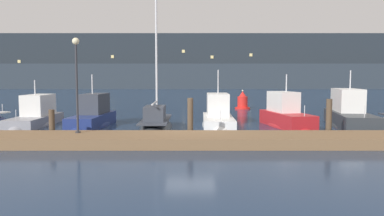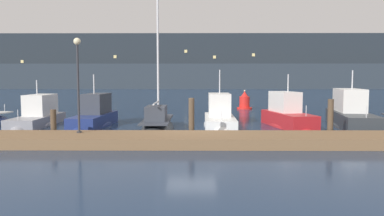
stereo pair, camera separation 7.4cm
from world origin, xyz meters
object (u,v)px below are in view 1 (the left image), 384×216
(sailboat_berth_4, at_px, (157,127))
(motorboat_berth_7, at_px, (351,119))
(motorboat_berth_6, at_px, (287,120))
(channel_buoy, at_px, (244,102))
(motorboat_berth_3, at_px, (94,121))
(motorboat_berth_5, at_px, (219,120))
(dock_lamppost, at_px, (78,70))
(motorboat_berth_2, at_px, (38,120))

(sailboat_berth_4, relative_size, motorboat_berth_7, 1.29)
(motorboat_berth_6, relative_size, channel_buoy, 3.10)
(motorboat_berth_7, relative_size, channel_buoy, 4.04)
(motorboat_berth_3, height_order, motorboat_berth_5, motorboat_berth_5)
(motorboat_berth_3, distance_m, dock_lamppost, 6.49)
(motorboat_berth_3, xyz_separation_m, channel_buoy, (10.90, 12.76, 0.34))
(motorboat_berth_6, distance_m, channel_buoy, 12.90)
(motorboat_berth_2, xyz_separation_m, motorboat_berth_3, (3.71, -0.52, 0.02))
(motorboat_berth_6, height_order, dock_lamppost, dock_lamppost)
(motorboat_berth_3, distance_m, motorboat_berth_6, 11.81)
(motorboat_berth_2, xyz_separation_m, channel_buoy, (14.62, 12.24, 0.36))
(motorboat_berth_7, bearing_deg, dock_lamppost, -159.43)
(motorboat_berth_3, height_order, motorboat_berth_6, motorboat_berth_6)
(motorboat_berth_2, xyz_separation_m, motorboat_berth_7, (19.38, -0.64, 0.17))
(motorboat_berth_7, bearing_deg, motorboat_berth_5, 173.93)
(motorboat_berth_3, height_order, channel_buoy, motorboat_berth_3)
(motorboat_berth_3, relative_size, motorboat_berth_5, 0.95)
(channel_buoy, bearing_deg, sailboat_berth_4, -115.93)
(motorboat_berth_2, height_order, motorboat_berth_3, motorboat_berth_3)
(motorboat_berth_6, bearing_deg, motorboat_berth_2, 177.71)
(motorboat_berth_3, relative_size, motorboat_berth_6, 1.06)
(motorboat_berth_2, bearing_deg, motorboat_berth_6, -2.29)
(channel_buoy, bearing_deg, motorboat_berth_6, -85.96)
(motorboat_berth_5, bearing_deg, motorboat_berth_6, -11.43)
(motorboat_berth_3, relative_size, sailboat_berth_4, 0.63)
(motorboat_berth_3, xyz_separation_m, dock_lamppost, (0.82, -5.69, 3.00))
(channel_buoy, bearing_deg, motorboat_berth_5, -104.79)
(motorboat_berth_3, bearing_deg, motorboat_berth_2, 172.05)
(motorboat_berth_7, distance_m, dock_lamppost, 16.11)
(motorboat_berth_2, distance_m, channel_buoy, 19.07)
(motorboat_berth_3, bearing_deg, motorboat_berth_5, 5.35)
(sailboat_berth_4, relative_size, channel_buoy, 5.21)
(motorboat_berth_6, distance_m, motorboat_berth_7, 3.86)
(motorboat_berth_6, xyz_separation_m, dock_lamppost, (-10.99, -5.59, 2.90))
(dock_lamppost, bearing_deg, motorboat_berth_2, 126.14)
(motorboat_berth_7, height_order, channel_buoy, motorboat_berth_7)
(motorboat_berth_5, bearing_deg, motorboat_berth_3, -174.65)
(sailboat_berth_4, distance_m, channel_buoy, 15.76)
(channel_buoy, height_order, dock_lamppost, dock_lamppost)
(motorboat_berth_3, bearing_deg, dock_lamppost, -81.78)
(motorboat_berth_3, distance_m, motorboat_berth_5, 7.76)
(motorboat_berth_2, height_order, motorboat_berth_5, motorboat_berth_5)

